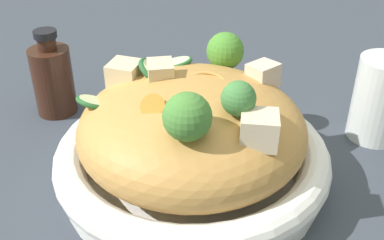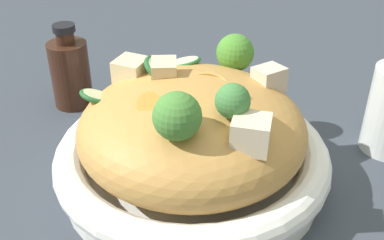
# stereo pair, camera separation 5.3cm
# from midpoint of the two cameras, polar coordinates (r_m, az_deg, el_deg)

# --- Properties ---
(ground_plane) EXTENTS (3.00, 3.00, 0.00)m
(ground_plane) POSITION_cam_midpoint_polar(r_m,az_deg,el_deg) (0.58, -2.64, -7.26)
(ground_plane) COLOR #353C46
(serving_bowl) EXTENTS (0.33, 0.33, 0.06)m
(serving_bowl) POSITION_cam_midpoint_polar(r_m,az_deg,el_deg) (0.57, -2.71, -4.97)
(serving_bowl) COLOR white
(serving_bowl) RESTS_ON ground_plane
(noodle_heap) EXTENTS (0.26, 0.26, 0.11)m
(noodle_heap) POSITION_cam_midpoint_polar(r_m,az_deg,el_deg) (0.54, -2.83, -1.06)
(noodle_heap) COLOR #C08A45
(noodle_heap) RESTS_ON serving_bowl
(broccoli_florets) EXTENTS (0.20, 0.21, 0.07)m
(broccoli_florets) POSITION_cam_midpoint_polar(r_m,az_deg,el_deg) (0.51, -0.21, 4.63)
(broccoli_florets) COLOR #A2C172
(broccoli_florets) RESTS_ON serving_bowl
(carrot_coins) EXTENTS (0.13, 0.09, 0.02)m
(carrot_coins) POSITION_cam_midpoint_polar(r_m,az_deg,el_deg) (0.49, -1.00, 1.85)
(carrot_coins) COLOR orange
(carrot_coins) RESTS_ON serving_bowl
(zucchini_slices) EXTENTS (0.17, 0.08, 0.04)m
(zucchini_slices) POSITION_cam_midpoint_polar(r_m,az_deg,el_deg) (0.57, -8.72, 5.08)
(zucchini_slices) COLOR beige
(zucchini_slices) RESTS_ON serving_bowl
(chicken_chunks) EXTENTS (0.19, 0.23, 0.04)m
(chicken_chunks) POSITION_cam_midpoint_polar(r_m,az_deg,el_deg) (0.52, -1.69, 3.61)
(chicken_chunks) COLOR beige
(chicken_chunks) RESTS_ON serving_bowl
(soy_sauce_bottle) EXTENTS (0.06, 0.06, 0.13)m
(soy_sauce_bottle) POSITION_cam_midpoint_polar(r_m,az_deg,el_deg) (0.73, -18.62, 4.73)
(soy_sauce_bottle) COLOR #381E14
(soy_sauce_bottle) RESTS_ON ground_plane
(drinking_glass) EXTENTS (0.07, 0.07, 0.12)m
(drinking_glass) POSITION_cam_midpoint_polar(r_m,az_deg,el_deg) (0.67, 19.86, 2.35)
(drinking_glass) COLOR silver
(drinking_glass) RESTS_ON ground_plane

